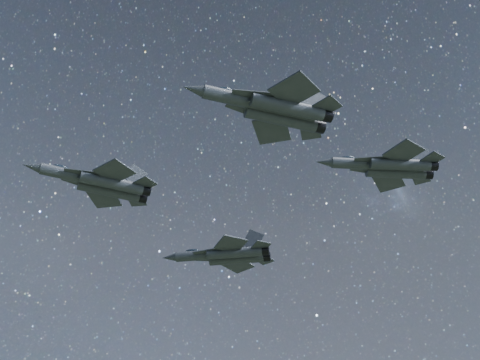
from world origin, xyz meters
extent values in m
cylinder|color=#2B3036|center=(-19.73, 0.61, 154.40)|extent=(6.45, 2.52, 1.33)
cone|color=#2B3036|center=(-23.75, -0.18, 154.40)|extent=(2.24, 1.57, 1.19)
ellipsoid|color=black|center=(-20.74, 0.41, 155.04)|extent=(2.16, 1.27, 0.66)
cube|color=#2B3036|center=(-15.38, 1.46, 154.36)|extent=(7.11, 2.60, 1.11)
cylinder|color=#2B3036|center=(-14.88, 0.69, 153.97)|extent=(7.29, 2.68, 1.33)
cylinder|color=#2B3036|center=(-15.21, 2.36, 153.97)|extent=(7.29, 2.68, 1.33)
cylinder|color=black|center=(-11.03, 1.44, 153.97)|extent=(1.32, 1.42, 1.23)
cylinder|color=black|center=(-11.36, 3.12, 153.97)|extent=(1.32, 1.42, 1.23)
cube|color=#2B3036|center=(-18.01, -0.23, 154.30)|extent=(4.44, 0.94, 0.10)
cube|color=#2B3036|center=(-18.45, 2.03, 154.30)|extent=(4.46, 2.54, 0.10)
cube|color=#2B3036|center=(-14.66, -1.35, 154.14)|extent=(4.87, 4.89, 0.17)
cube|color=#2B3036|center=(-15.77, 4.34, 154.14)|extent=(4.34, 4.58, 0.17)
cube|color=#2B3036|center=(-11.15, 0.29, 154.14)|extent=(2.88, 2.90, 0.13)
cube|color=#2B3036|center=(-11.91, 4.14, 154.14)|extent=(2.55, 2.65, 0.13)
cube|color=#2B3036|center=(-12.42, 0.95, 155.59)|extent=(2.97, 0.53, 3.04)
cube|color=#2B3036|center=(-12.82, 3.05, 155.59)|extent=(2.89, 0.94, 3.04)
cylinder|color=#2B3036|center=(-2.60, 16.61, 154.25)|extent=(6.83, 3.56, 1.42)
cone|color=#2B3036|center=(-6.72, 18.05, 154.25)|extent=(2.48, 1.92, 1.27)
ellipsoid|color=black|center=(-3.63, 16.97, 154.93)|extent=(2.36, 1.62, 0.70)
cube|color=#2B3036|center=(1.87, 15.05, 154.20)|extent=(7.50, 3.75, 1.18)
cylinder|color=#2B3036|center=(1.92, 14.07, 153.79)|extent=(7.69, 3.86, 1.42)
cylinder|color=#2B3036|center=(2.52, 15.79, 153.79)|extent=(7.69, 3.86, 1.42)
cylinder|color=black|center=(5.87, 12.69, 153.79)|extent=(1.55, 1.63, 1.31)
cylinder|color=black|center=(6.47, 14.41, 153.79)|extent=(1.55, 1.63, 1.31)
cube|color=#2B3036|center=(-1.45, 14.91, 154.14)|extent=(4.59, 3.25, 0.11)
cube|color=#2B3036|center=(-0.64, 17.23, 154.14)|extent=(4.83, 1.67, 0.11)
cube|color=#2B3036|center=(1.03, 12.07, 153.98)|extent=(4.24, 4.58, 0.18)
cube|color=#2B3036|center=(3.07, 17.91, 153.98)|extent=(5.22, 5.15, 0.18)
cube|color=#2B3036|center=(5.14, 11.69, 153.98)|extent=(2.48, 2.63, 0.14)
cube|color=#2B3036|center=(6.52, 15.65, 153.98)|extent=(3.09, 3.07, 0.14)
cube|color=#2B3036|center=(4.34, 12.99, 155.52)|extent=(2.95, 1.42, 3.24)
cube|color=#2B3036|center=(5.09, 15.13, 155.52)|extent=(3.11, 0.94, 3.24)
cylinder|color=#2B3036|center=(-3.07, -13.12, 156.34)|extent=(6.94, 2.21, 1.44)
cone|color=#2B3036|center=(-7.46, -13.63, 156.34)|extent=(2.35, 1.53, 1.29)
ellipsoid|color=black|center=(-4.16, -13.25, 157.03)|extent=(2.29, 1.21, 0.71)
cube|color=#2B3036|center=(1.70, -12.58, 156.29)|extent=(7.67, 2.24, 1.20)
cylinder|color=#2B3036|center=(2.17, -13.45, 155.88)|extent=(7.86, 2.31, 1.44)
cylinder|color=#2B3036|center=(1.96, -11.62, 155.88)|extent=(7.86, 2.31, 1.44)
cylinder|color=black|center=(6.38, -12.97, 155.88)|extent=(1.34, 1.46, 1.33)
cylinder|color=black|center=(6.17, -11.13, 155.88)|extent=(1.34, 1.46, 1.33)
cube|color=#2B3036|center=(-1.27, -14.17, 156.23)|extent=(4.86, 1.38, 0.11)
cube|color=#2B3036|center=(-1.56, -11.70, 156.23)|extent=(4.88, 2.41, 0.11)
cube|color=#2B3036|center=(2.24, -15.67, 156.06)|extent=(5.21, 5.28, 0.18)
cube|color=#2B3036|center=(1.52, -9.44, 156.06)|extent=(4.87, 5.08, 0.18)
cube|color=#2B3036|center=(6.15, -14.20, 156.06)|extent=(3.08, 3.11, 0.14)
cube|color=#2B3036|center=(5.67, -9.99, 156.06)|extent=(2.86, 2.96, 0.14)
cube|color=#2B3036|center=(4.85, -13.37, 157.63)|extent=(3.22, 0.50, 3.28)
cube|color=#2B3036|center=(4.59, -11.08, 157.63)|extent=(3.17, 0.77, 3.28)
cylinder|color=#2B3036|center=(14.09, -2.74, 158.43)|extent=(6.59, 2.11, 1.37)
cone|color=#2B3036|center=(9.92, -2.25, 158.43)|extent=(2.23, 1.46, 1.23)
ellipsoid|color=black|center=(13.04, -2.62, 159.09)|extent=(2.18, 1.16, 0.67)
cube|color=#2B3036|center=(18.61, -3.27, 158.39)|extent=(7.28, 2.14, 1.14)
cylinder|color=#2B3036|center=(18.85, -4.18, 158.00)|extent=(7.46, 2.21, 1.37)
cylinder|color=#2B3036|center=(19.06, -2.44, 158.00)|extent=(7.46, 2.21, 1.37)
cylinder|color=black|center=(22.85, -4.65, 158.00)|extent=(1.28, 1.38, 1.26)
cylinder|color=black|center=(23.06, -2.91, 158.00)|extent=(1.28, 1.38, 1.26)
cube|color=#2B3036|center=(15.52, -4.09, 158.33)|extent=(4.63, 2.30, 0.11)
cube|color=#2B3036|center=(15.79, -1.75, 158.33)|extent=(4.61, 1.30, 0.11)
cube|color=#2B3036|center=(18.44, -6.24, 158.17)|extent=(4.62, 4.82, 0.18)
cube|color=#2B3036|center=(19.13, -0.33, 158.17)|extent=(4.95, 5.02, 0.18)
cube|color=#2B3036|center=(22.37, -5.74, 158.17)|extent=(2.71, 2.81, 0.13)
cube|color=#2B3036|center=(22.84, -1.74, 158.17)|extent=(2.92, 2.96, 0.13)
cube|color=#2B3036|center=(21.35, -4.69, 159.66)|extent=(3.01, 0.74, 3.12)
cube|color=#2B3036|center=(21.60, -2.52, 159.66)|extent=(3.05, 0.48, 3.12)
camera|label=1|loc=(-10.58, -53.38, 116.75)|focal=42.00mm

